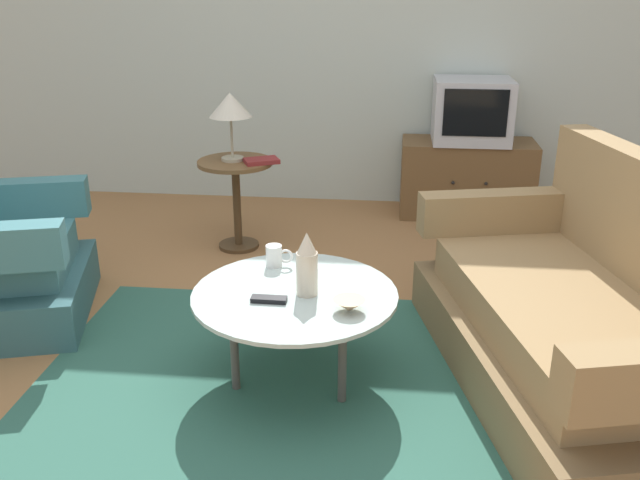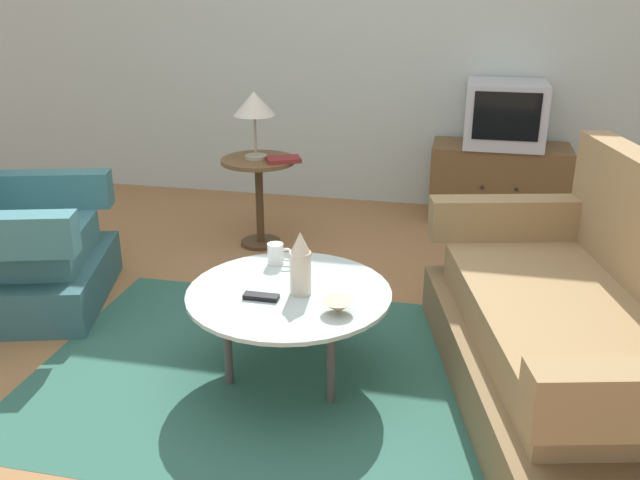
{
  "view_description": "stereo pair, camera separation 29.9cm",
  "coord_description": "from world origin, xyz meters",
  "px_view_note": "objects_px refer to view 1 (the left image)",
  "views": [
    {
      "loc": [
        0.49,
        -2.58,
        1.65
      ],
      "look_at": [
        0.19,
        0.21,
        0.55
      ],
      "focal_mm": 38.12,
      "sensor_mm": 36.0,
      "label": 1
    },
    {
      "loc": [
        0.78,
        -2.53,
        1.65
      ],
      "look_at": [
        0.19,
        0.21,
        0.55
      ],
      "focal_mm": 38.12,
      "sensor_mm": 36.0,
      "label": 2
    }
  ],
  "objects_px": {
    "table_lamp": "(230,107)",
    "television": "(472,111)",
    "bowl": "(349,305)",
    "side_table": "(236,186)",
    "book": "(261,161)",
    "tv_stand": "(466,178)",
    "tv_remote_dark": "(269,299)",
    "mug": "(275,256)",
    "vase": "(307,265)",
    "coffee_table": "(294,299)",
    "couch": "(581,320)"
  },
  "relations": [
    {
      "from": "table_lamp",
      "to": "television",
      "type": "bearing_deg",
      "value": 28.16
    },
    {
      "from": "table_lamp",
      "to": "bowl",
      "type": "bearing_deg",
      "value": -62.69
    },
    {
      "from": "side_table",
      "to": "book",
      "type": "xyz_separation_m",
      "value": [
        0.17,
        -0.04,
        0.18
      ]
    },
    {
      "from": "tv_stand",
      "to": "bowl",
      "type": "relative_size",
      "value": 7.27
    },
    {
      "from": "table_lamp",
      "to": "tv_remote_dark",
      "type": "height_order",
      "value": "table_lamp"
    },
    {
      "from": "television",
      "to": "book",
      "type": "relative_size",
      "value": 2.2
    },
    {
      "from": "side_table",
      "to": "book",
      "type": "bearing_deg",
      "value": -11.67
    },
    {
      "from": "television",
      "to": "mug",
      "type": "distance_m",
      "value": 2.3
    },
    {
      "from": "vase",
      "to": "bowl",
      "type": "xyz_separation_m",
      "value": [
        0.18,
        -0.13,
        -0.11
      ]
    },
    {
      "from": "coffee_table",
      "to": "television",
      "type": "distance_m",
      "value": 2.5
    },
    {
      "from": "couch",
      "to": "bowl",
      "type": "relative_size",
      "value": 14.18
    },
    {
      "from": "tv_remote_dark",
      "to": "table_lamp",
      "type": "bearing_deg",
      "value": -71.76
    },
    {
      "from": "coffee_table",
      "to": "tv_remote_dark",
      "type": "xyz_separation_m",
      "value": [
        -0.09,
        -0.1,
        0.04
      ]
    },
    {
      "from": "table_lamp",
      "to": "vase",
      "type": "relative_size",
      "value": 1.52
    },
    {
      "from": "coffee_table",
      "to": "tv_stand",
      "type": "bearing_deg",
      "value": 67.96
    },
    {
      "from": "vase",
      "to": "mug",
      "type": "relative_size",
      "value": 2.19
    },
    {
      "from": "book",
      "to": "table_lamp",
      "type": "bearing_deg",
      "value": 142.89
    },
    {
      "from": "coffee_table",
      "to": "bowl",
      "type": "xyz_separation_m",
      "value": [
        0.24,
        -0.14,
        0.05
      ]
    },
    {
      "from": "tv_remote_dark",
      "to": "mug",
      "type": "bearing_deg",
      "value": -83.94
    },
    {
      "from": "coffee_table",
      "to": "book",
      "type": "relative_size",
      "value": 3.59
    },
    {
      "from": "coffee_table",
      "to": "table_lamp",
      "type": "bearing_deg",
      "value": 112.01
    },
    {
      "from": "table_lamp",
      "to": "book",
      "type": "bearing_deg",
      "value": -12.17
    },
    {
      "from": "bowl",
      "to": "tv_stand",
      "type": "bearing_deg",
      "value": 74.21
    },
    {
      "from": "tv_stand",
      "to": "vase",
      "type": "xyz_separation_m",
      "value": [
        -0.87,
        -2.3,
        0.27
      ]
    },
    {
      "from": "television",
      "to": "side_table",
      "type": "bearing_deg",
      "value": -151.46
    },
    {
      "from": "vase",
      "to": "book",
      "type": "xyz_separation_m",
      "value": [
        -0.46,
        1.44,
        0.05
      ]
    },
    {
      "from": "mug",
      "to": "table_lamp",
      "type": "bearing_deg",
      "value": 111.24
    },
    {
      "from": "table_lamp",
      "to": "book",
      "type": "distance_m",
      "value": 0.37
    },
    {
      "from": "vase",
      "to": "tv_remote_dark",
      "type": "relative_size",
      "value": 1.88
    },
    {
      "from": "television",
      "to": "tv_remote_dark",
      "type": "height_order",
      "value": "television"
    },
    {
      "from": "side_table",
      "to": "bowl",
      "type": "bearing_deg",
      "value": -63.03
    },
    {
      "from": "tv_stand",
      "to": "bowl",
      "type": "distance_m",
      "value": 2.53
    },
    {
      "from": "tv_remote_dark",
      "to": "couch",
      "type": "bearing_deg",
      "value": -171.6
    },
    {
      "from": "side_table",
      "to": "bowl",
      "type": "xyz_separation_m",
      "value": [
        0.82,
        -1.61,
        0.02
      ]
    },
    {
      "from": "coffee_table",
      "to": "mug",
      "type": "bearing_deg",
      "value": 115.39
    },
    {
      "from": "tv_stand",
      "to": "television",
      "type": "bearing_deg",
      "value": 90.0
    },
    {
      "from": "coffee_table",
      "to": "vase",
      "type": "relative_size",
      "value": 3.16
    },
    {
      "from": "side_table",
      "to": "tv_remote_dark",
      "type": "relative_size",
      "value": 3.95
    },
    {
      "from": "side_table",
      "to": "mug",
      "type": "distance_m",
      "value": 1.29
    },
    {
      "from": "coffee_table",
      "to": "table_lamp",
      "type": "distance_m",
      "value": 1.68
    },
    {
      "from": "side_table",
      "to": "bowl",
      "type": "distance_m",
      "value": 1.81
    },
    {
      "from": "mug",
      "to": "tv_remote_dark",
      "type": "xyz_separation_m",
      "value": [
        0.04,
        -0.36,
        -0.04
      ]
    },
    {
      "from": "vase",
      "to": "television",
      "type": "bearing_deg",
      "value": 69.22
    },
    {
      "from": "coffee_table",
      "to": "vase",
      "type": "bearing_deg",
      "value": -8.85
    },
    {
      "from": "table_lamp",
      "to": "bowl",
      "type": "xyz_separation_m",
      "value": [
        0.84,
        -1.62,
        -0.47
      ]
    },
    {
      "from": "couch",
      "to": "tv_stand",
      "type": "bearing_deg",
      "value": -6.64
    },
    {
      "from": "side_table",
      "to": "book",
      "type": "relative_size",
      "value": 2.39
    },
    {
      "from": "table_lamp",
      "to": "book",
      "type": "relative_size",
      "value": 1.72
    },
    {
      "from": "table_lamp",
      "to": "mug",
      "type": "bearing_deg",
      "value": -68.76
    },
    {
      "from": "coffee_table",
      "to": "vase",
      "type": "height_order",
      "value": "vase"
    }
  ]
}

